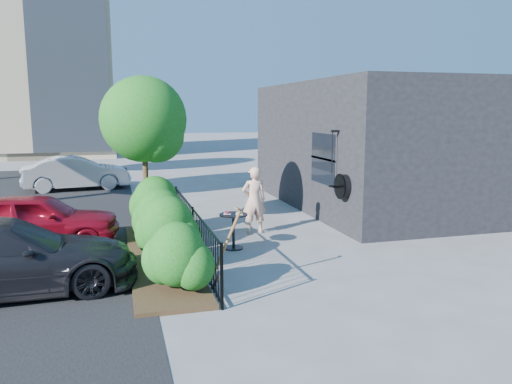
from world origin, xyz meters
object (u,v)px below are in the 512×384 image
object	(u,v)px
car_red	(37,220)
car_silver	(77,173)
cafe_table	(233,225)
car_darkgrey	(2,257)
woman	(254,200)
shovel	(224,252)
patio_tree	(146,125)

from	to	relation	value
car_red	car_silver	xyz separation A→B (m)	(0.28, 8.64, 0.04)
car_red	car_silver	world-z (taller)	car_silver
cafe_table	car_darkgrey	distance (m)	4.75
woman	car_darkgrey	distance (m)	6.08
shovel	car_red	world-z (taller)	shovel
car_red	car_darkgrey	world-z (taller)	car_darkgrey
cafe_table	shovel	xyz separation A→B (m)	(-0.74, -2.44, 0.09)
cafe_table	patio_tree	bearing A→B (deg)	126.14
patio_tree	car_darkgrey	world-z (taller)	patio_tree
cafe_table	car_darkgrey	world-z (taller)	car_darkgrey
woman	patio_tree	bearing A→B (deg)	-20.95
cafe_table	car_red	bearing A→B (deg)	161.35
car_silver	car_darkgrey	bearing A→B (deg)	171.79
car_red	car_silver	distance (m)	8.64
patio_tree	shovel	distance (m)	5.33
shovel	car_darkgrey	world-z (taller)	shovel
woman	car_red	distance (m)	5.18
car_red	cafe_table	bearing A→B (deg)	-104.40
patio_tree	car_red	world-z (taller)	patio_tree
patio_tree	woman	world-z (taller)	patio_tree
cafe_table	car_silver	world-z (taller)	car_silver
patio_tree	cafe_table	size ratio (longest dim) A/B	4.57
shovel	patio_tree	bearing A→B (deg)	101.53
car_red	woman	bearing A→B (deg)	-87.53
shovel	woman	bearing A→B (deg)	67.08
woman	shovel	bearing A→B (deg)	68.43
woman	car_darkgrey	size ratio (longest dim) A/B	0.38
patio_tree	woman	distance (m)	3.36
car_red	shovel	bearing A→B (deg)	-133.13
cafe_table	car_silver	xyz separation A→B (m)	(-4.05, 10.10, 0.11)
shovel	car_red	distance (m)	5.30
woman	car_darkgrey	bearing A→B (deg)	30.91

